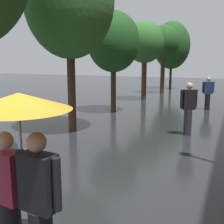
# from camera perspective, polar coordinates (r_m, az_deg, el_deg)

# --- Properties ---
(street_tree_1) EXTENTS (2.93, 2.93, 6.22)m
(street_tree_1) POSITION_cam_1_polar(r_m,az_deg,el_deg) (9.58, -8.92, 21.99)
(street_tree_1) COLOR #473323
(street_tree_1) RESTS_ON ground
(street_tree_2) EXTENTS (2.43, 2.43, 4.70)m
(street_tree_2) POSITION_cam_1_polar(r_m,az_deg,el_deg) (13.09, 0.29, 14.36)
(street_tree_2) COLOR #473323
(street_tree_2) RESTS_ON ground
(street_tree_3) EXTENTS (2.36, 2.36, 4.83)m
(street_tree_3) POSITION_cam_1_polar(r_m,az_deg,el_deg) (17.32, 6.83, 14.15)
(street_tree_3) COLOR #473323
(street_tree_3) RESTS_ON ground
(street_tree_4) EXTENTS (2.35, 2.35, 5.06)m
(street_tree_4) POSITION_cam_1_polar(r_m,az_deg,el_deg) (21.24, 10.69, 14.01)
(street_tree_4) COLOR #473323
(street_tree_4) RESTS_ON ground
(street_tree_5) EXTENTS (3.13, 3.13, 5.80)m
(street_tree_5) POSITION_cam_1_polar(r_m,az_deg,el_deg) (24.91, 12.34, 13.42)
(street_tree_5) COLOR #473323
(street_tree_5) RESTS_ON ground
(couple_under_umbrella) EXTENTS (1.13, 1.13, 2.08)m
(couple_under_umbrella) POSITION_cam_1_polar(r_m,az_deg,el_deg) (3.15, -18.39, -8.75)
(couple_under_umbrella) COLOR black
(couple_under_umbrella) RESTS_ON ground
(pedestrian_walking_midground) EXTENTS (0.56, 0.35, 1.64)m
(pedestrian_walking_midground) POSITION_cam_1_polar(r_m,az_deg,el_deg) (14.48, 19.36, 3.72)
(pedestrian_walking_midground) COLOR black
(pedestrian_walking_midground) RESTS_ON ground
(pedestrian_walking_far) EXTENTS (0.50, 0.41, 1.74)m
(pedestrian_walking_far) POSITION_cam_1_polar(r_m,az_deg,el_deg) (9.24, 15.63, 0.70)
(pedestrian_walking_far) COLOR #2D2D33
(pedestrian_walking_far) RESTS_ON ground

